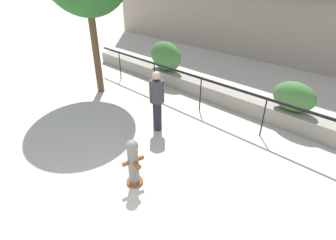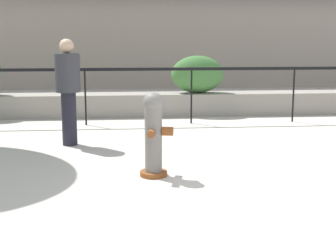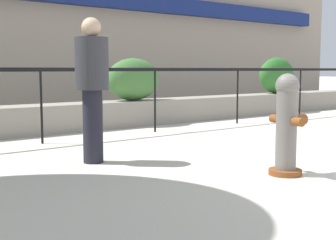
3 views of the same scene
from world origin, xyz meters
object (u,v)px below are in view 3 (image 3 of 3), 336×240
at_px(pedestrian, 92,81).
at_px(hedge_bush_2, 277,75).
at_px(fire_hydrant, 287,124).
at_px(hedge_bush_1, 133,79).

bearing_deg(pedestrian, hedge_bush_2, 22.08).
distance_m(hedge_bush_2, fire_hydrant, 7.47).
xyz_separation_m(hedge_bush_1, hedge_bush_2, (4.51, 0.00, 0.04)).
bearing_deg(hedge_bush_1, pedestrian, -131.65).
xyz_separation_m(hedge_bush_1, pedestrian, (-2.54, -2.86, 0.07)).
relative_size(fire_hydrant, pedestrian, 0.62).
bearing_deg(pedestrian, hedge_bush_1, 48.35).
height_order(hedge_bush_2, pedestrian, pedestrian).
xyz_separation_m(hedge_bush_1, fire_hydrant, (-1.26, -4.72, -0.37)).
bearing_deg(hedge_bush_2, fire_hydrant, -140.70).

